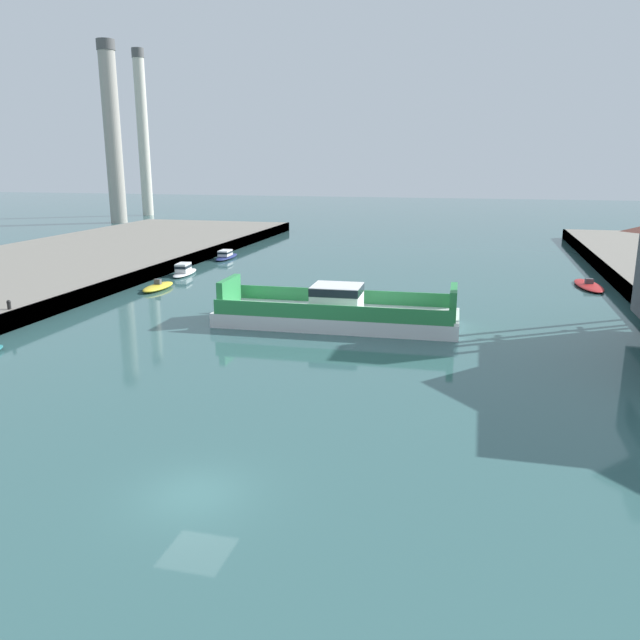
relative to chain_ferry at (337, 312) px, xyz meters
The scene contains 9 objects.
ground_plane 26.23m from the chain_ferry, 89.34° to the right, with size 400.00×400.00×0.00m, color #335B5B.
chain_ferry is the anchor object (origin of this frame).
moored_boat_near_right 36.13m from the chain_ferry, 125.82° to the left, with size 2.12×6.32×1.17m.
moored_boat_mid_left 27.27m from the chain_ferry, 140.90° to the left, with size 2.44×6.01×1.34m.
moored_boat_mid_right 29.53m from the chain_ferry, 44.00° to the left, with size 2.97×7.30×0.88m.
moored_boat_far_left 21.96m from the chain_ferry, 155.66° to the left, with size 1.86×5.09×1.04m.
bollard_left_far 24.72m from the chain_ferry, 163.83° to the right, with size 0.32×0.32×0.71m.
smokestack_distant_a 94.26m from the chain_ferry, 131.21° to the left, with size 3.51×3.51×34.77m.
smokestack_distant_b 110.15m from the chain_ferry, 126.31° to the left, with size 2.67×2.67×36.13m.
Camera 1 is at (9.84, -19.70, 12.30)m, focal length 35.33 mm.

